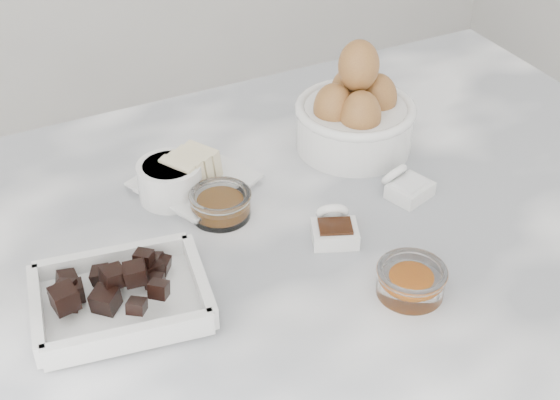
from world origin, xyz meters
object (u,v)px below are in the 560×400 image
at_px(egg_bowl, 355,114).
at_px(vanilla_spoon, 334,228).
at_px(honey_bowl, 220,204).
at_px(zest_bowl, 411,280).
at_px(butter_plate, 193,176).
at_px(sugar_ramekin, 170,179).
at_px(salt_spoon, 406,186).
at_px(chocolate_dish, 120,296).

xyz_separation_m(egg_bowl, vanilla_spoon, (-0.13, -0.17, -0.04)).
distance_m(honey_bowl, vanilla_spoon, 0.15).
bearing_deg(zest_bowl, butter_plate, 115.56).
bearing_deg(vanilla_spoon, sugar_ramekin, 131.38).
distance_m(egg_bowl, honey_bowl, 0.24).
distance_m(egg_bowl, salt_spoon, 0.14).
relative_size(chocolate_dish, egg_bowl, 1.21).
relative_size(butter_plate, sugar_ramekin, 2.08).
height_order(butter_plate, salt_spoon, butter_plate).
xyz_separation_m(sugar_ramekin, salt_spoon, (0.28, -0.13, -0.01)).
relative_size(chocolate_dish, zest_bowl, 2.59).
bearing_deg(honey_bowl, zest_bowl, -59.47).
height_order(egg_bowl, salt_spoon, egg_bowl).
bearing_deg(butter_plate, egg_bowl, -1.37).
bearing_deg(sugar_ramekin, chocolate_dish, -124.64).
relative_size(vanilla_spoon, salt_spoon, 1.05).
bearing_deg(egg_bowl, vanilla_spoon, -127.31).
distance_m(sugar_ramekin, zest_bowl, 0.34).
bearing_deg(egg_bowl, honey_bowl, -164.35).
bearing_deg(chocolate_dish, vanilla_spoon, 1.57).
height_order(egg_bowl, honey_bowl, egg_bowl).
bearing_deg(zest_bowl, vanilla_spoon, 102.37).
distance_m(chocolate_dish, salt_spoon, 0.40).
xyz_separation_m(chocolate_dish, egg_bowl, (0.40, 0.17, 0.03)).
relative_size(sugar_ramekin, honey_bowl, 1.05).
distance_m(vanilla_spoon, salt_spoon, 0.13).
bearing_deg(zest_bowl, egg_bowl, 70.92).
bearing_deg(butter_plate, vanilla_spoon, -56.46).
distance_m(honey_bowl, salt_spoon, 0.24).
distance_m(chocolate_dish, honey_bowl, 0.20).
bearing_deg(egg_bowl, sugar_ramekin, 179.92).
height_order(zest_bowl, salt_spoon, salt_spoon).
height_order(egg_bowl, zest_bowl, egg_bowl).
height_order(chocolate_dish, egg_bowl, egg_bowl).
xyz_separation_m(honey_bowl, vanilla_spoon, (0.11, -0.10, -0.00)).
distance_m(sugar_ramekin, vanilla_spoon, 0.22).
xyz_separation_m(zest_bowl, vanilla_spoon, (-0.03, 0.12, -0.00)).
bearing_deg(butter_plate, chocolate_dish, -130.47).
relative_size(butter_plate, honey_bowl, 2.18).
height_order(butter_plate, vanilla_spoon, butter_plate).
distance_m(chocolate_dish, zest_bowl, 0.32).
height_order(sugar_ramekin, honey_bowl, sugar_ramekin).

